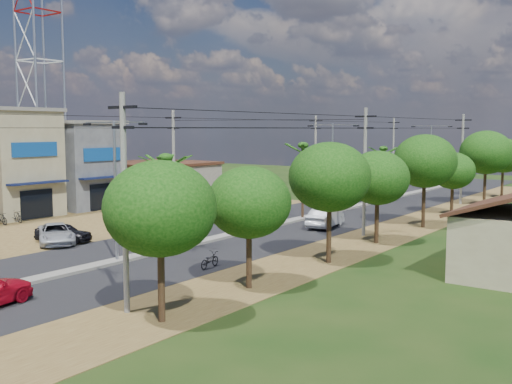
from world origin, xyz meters
TOP-DOWN VIEW (x-y plane):
  - ground at (0.00, 0.00)m, footprint 160.00×160.00m
  - road at (0.00, 15.00)m, footprint 12.00×110.00m
  - median at (0.00, 18.00)m, footprint 1.00×90.00m
  - dirt_lot_west at (-15.00, 8.00)m, footprint 18.00×46.00m
  - dirt_shoulder_east at (8.50, 15.00)m, footprint 5.00×90.00m
  - shophouse_cream at (-21.98, 7.00)m, footprint 9.00×6.40m
  - shophouse_grey at (-21.98, 14.00)m, footprint 9.00×6.40m
  - low_shed at (-21.00, 24.00)m, footprint 10.40×10.40m
  - telecom_tower at (-27.00, 14.00)m, footprint 3.80×3.80m
  - tree_east_a at (9.50, -6.00)m, footprint 4.40×4.40m
  - tree_east_b at (9.30, 0.00)m, footprint 4.00×4.00m
  - tree_east_c at (9.70, 7.00)m, footprint 4.60×4.60m
  - tree_east_d at (9.40, 14.00)m, footprint 4.20×4.20m
  - tree_east_e at (9.60, 22.00)m, footprint 4.80×4.80m
  - tree_east_f at (9.20, 30.00)m, footprint 3.80×3.80m
  - tree_east_g at (9.80, 38.00)m, footprint 5.00×5.00m
  - tree_east_h at (9.50, 46.00)m, footprint 4.40×4.40m
  - palm_median_near at (0.00, 4.00)m, footprint 2.00×2.00m
  - palm_median_mid at (0.00, 20.00)m, footprint 2.00×2.00m
  - palm_median_far at (0.00, 36.00)m, footprint 2.00×2.00m
  - streetlight_near at (0.00, 0.00)m, footprint 5.10×0.18m
  - streetlight_mid at (0.00, 25.00)m, footprint 5.10×0.18m
  - streetlight_far at (0.00, 50.00)m, footprint 5.10×0.18m
  - utility_pole_w_b at (-7.00, 12.00)m, footprint 1.60×0.24m
  - utility_pole_w_c at (-7.00, 34.00)m, footprint 1.60×0.24m
  - utility_pole_w_d at (-7.00, 55.00)m, footprint 1.60×0.24m
  - utility_pole_e_a at (7.50, -6.00)m, footprint 1.60×0.24m
  - utility_pole_e_b at (7.50, 16.00)m, footprint 1.60×0.24m
  - utility_pole_e_c at (7.50, 38.00)m, footprint 1.60×0.24m
  - car_silver_mid at (3.60, 17.47)m, footprint 2.29×4.74m
  - car_white_far at (-1.50, 28.11)m, footprint 2.38×5.61m
  - car_parked_silver at (-7.50, 1.34)m, footprint 5.16×4.33m
  - car_parked_dark at (-7.50, 1.92)m, footprint 4.04×2.82m
  - moto_rider_east at (5.15, 1.99)m, footprint 0.77×1.69m
  - moto_rider_west_a at (-5.00, 19.40)m, footprint 1.23×1.91m
  - moto_rider_west_b at (-1.20, 34.34)m, footprint 1.10×1.93m

SIDE VIEW (x-z plane):
  - ground at x=0.00m, z-range 0.00..0.00m
  - dirt_shoulder_east at x=8.50m, z-range 0.00..0.03m
  - dirt_lot_west at x=-15.00m, z-range 0.00..0.04m
  - road at x=0.00m, z-range 0.00..0.04m
  - median at x=0.00m, z-range 0.00..0.18m
  - moto_rider_east at x=5.15m, z-range 0.00..0.86m
  - moto_rider_west_a at x=-5.00m, z-range 0.00..0.95m
  - moto_rider_west_b at x=-1.20m, z-range 0.00..1.12m
  - car_parked_dark at x=-7.50m, z-range 0.00..1.28m
  - car_parked_silver at x=-7.50m, z-range 0.00..1.31m
  - car_silver_mid at x=3.60m, z-range 0.00..1.50m
  - car_white_far at x=-1.50m, z-range 0.00..1.62m
  - low_shed at x=-21.00m, z-range -0.01..3.94m
  - tree_east_f at x=9.20m, z-range 1.13..6.64m
  - tree_east_b at x=9.30m, z-range 1.20..7.03m
  - shophouse_grey at x=-21.98m, z-range 0.01..8.31m
  - tree_east_d at x=9.40m, z-range 1.27..7.41m
  - tree_east_a at x=9.50m, z-range 1.30..7.67m
  - tree_east_h at x=9.50m, z-range 1.38..7.90m
  - shophouse_cream at x=-21.98m, z-range 0.01..9.31m
  - utility_pole_w_b at x=-7.00m, z-range 0.26..9.26m
  - utility_pole_w_c at x=-7.00m, z-range 0.26..9.26m
  - utility_pole_w_d at x=-7.00m, z-range 0.26..9.26m
  - utility_pole_e_a at x=7.50m, z-range 0.26..9.26m
  - utility_pole_e_b at x=7.50m, z-range 0.26..9.26m
  - utility_pole_e_c at x=7.50m, z-range 0.26..9.26m
  - streetlight_near at x=0.00m, z-range 0.79..8.79m
  - streetlight_mid at x=0.00m, z-range 0.79..8.79m
  - streetlight_far at x=0.00m, z-range 0.79..8.79m
  - tree_east_c at x=9.70m, z-range 1.45..8.28m
  - tree_east_e at x=9.60m, z-range 1.52..8.66m
  - tree_east_g at x=9.80m, z-range 1.55..8.93m
  - palm_median_far at x=0.00m, z-range 2.34..8.19m
  - palm_median_near at x=0.00m, z-range 2.46..8.61m
  - palm_median_mid at x=0.00m, z-range 2.62..9.17m
  - telecom_tower at x=-27.00m, z-range -2.38..40.62m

